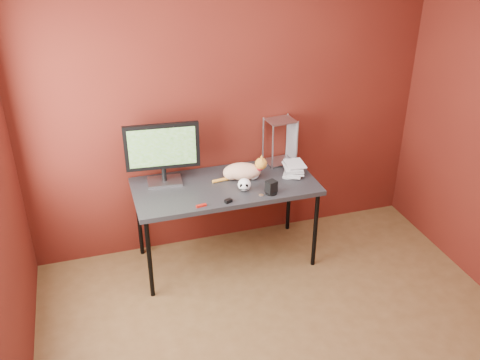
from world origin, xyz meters
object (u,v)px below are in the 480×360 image
object	(u,v)px
desk	(225,190)
skull_mug	(244,185)
monitor	(162,151)
book_stack	(287,117)
speaker	(271,188)
cat	(243,171)

from	to	relation	value
desk	skull_mug	xyz separation A→B (m)	(0.12, -0.14, 0.10)
monitor	book_stack	distance (m)	1.04
speaker	book_stack	size ratio (longest dim) A/B	0.11
cat	skull_mug	distance (m)	0.20
desk	book_stack	xyz separation A→B (m)	(0.54, 0.05, 0.56)
desk	speaker	distance (m)	0.41
speaker	cat	bearing A→B (deg)	95.47
desk	book_stack	distance (m)	0.78
monitor	speaker	xyz separation A→B (m)	(0.78, -0.43, -0.24)
cat	desk	bearing A→B (deg)	-145.79
monitor	skull_mug	world-z (taller)	monitor
cat	book_stack	bearing A→B (deg)	18.11
cat	skull_mug	bearing A→B (deg)	-85.63
skull_mug	monitor	bearing A→B (deg)	173.12
desk	monitor	size ratio (longest dim) A/B	2.50
skull_mug	book_stack	xyz separation A→B (m)	(0.42, 0.19, 0.45)
cat	skull_mug	world-z (taller)	cat
monitor	book_stack	world-z (taller)	book_stack
desk	monitor	world-z (taller)	monitor
desk	book_stack	bearing A→B (deg)	5.14
skull_mug	speaker	size ratio (longest dim) A/B	1.04
cat	speaker	bearing A→B (deg)	-46.86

